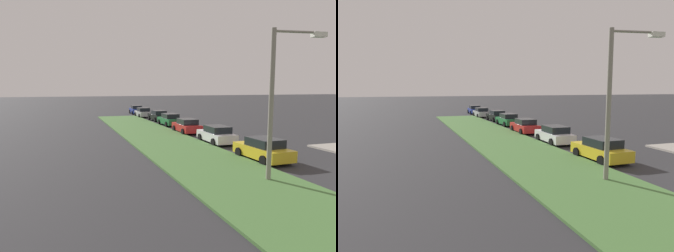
# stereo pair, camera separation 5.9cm
# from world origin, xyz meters

# --- Properties ---
(grass_median) EXTENTS (60.00, 6.00, 0.12)m
(grass_median) POSITION_xyz_m (10.00, 7.17, 0.06)
(grass_median) COLOR #477238
(grass_median) RESTS_ON ground
(parked_car_yellow) EXTENTS (4.34, 2.09, 1.47)m
(parked_car_yellow) POSITION_xyz_m (7.10, 3.27, 0.72)
(parked_car_yellow) COLOR gold
(parked_car_yellow) RESTS_ON ground
(parked_car_white) EXTENTS (4.33, 2.09, 1.47)m
(parked_car_white) POSITION_xyz_m (13.73, 3.19, 0.72)
(parked_car_white) COLOR silver
(parked_car_white) RESTS_ON ground
(parked_car_red) EXTENTS (4.33, 2.07, 1.47)m
(parked_car_red) POSITION_xyz_m (20.09, 3.33, 0.72)
(parked_car_red) COLOR red
(parked_car_red) RESTS_ON ground
(parked_car_green) EXTENTS (4.34, 2.10, 1.47)m
(parked_car_green) POSITION_xyz_m (26.59, 2.97, 0.72)
(parked_car_green) COLOR #1E6B38
(parked_car_green) RESTS_ON ground
(parked_car_black) EXTENTS (4.35, 2.11, 1.47)m
(parked_car_black) POSITION_xyz_m (32.02, 2.78, 0.72)
(parked_car_black) COLOR black
(parked_car_black) RESTS_ON ground
(parked_car_silver) EXTENTS (4.31, 2.03, 1.47)m
(parked_car_silver) POSITION_xyz_m (38.30, 3.39, 0.72)
(parked_car_silver) COLOR #B2B5BA
(parked_car_silver) RESTS_ON ground
(parked_car_blue) EXTENTS (4.38, 2.18, 1.47)m
(parked_car_blue) POSITION_xyz_m (44.56, 3.06, 0.72)
(parked_car_blue) COLOR #23389E
(parked_car_blue) RESTS_ON ground
(streetlight) EXTENTS (0.66, 2.87, 7.50)m
(streetlight) POSITION_xyz_m (3.01, 5.43, 4.39)
(streetlight) COLOR gray
(streetlight) RESTS_ON ground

